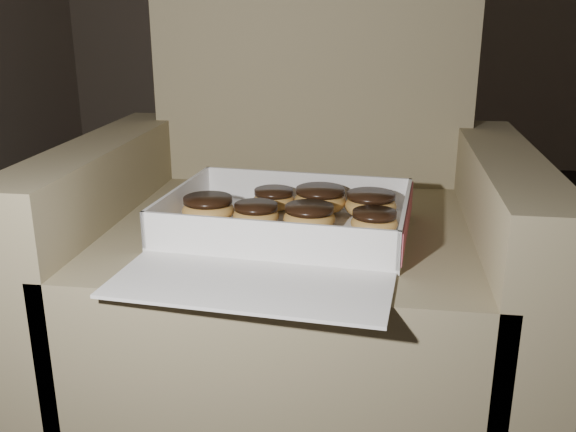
# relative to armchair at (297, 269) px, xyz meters

# --- Properties ---
(armchair) EXTENTS (0.83, 0.70, 0.87)m
(armchair) POSITION_rel_armchair_xyz_m (0.00, 0.00, 0.00)
(armchair) COLOR #847854
(armchair) RESTS_ON floor
(bakery_box) EXTENTS (0.43, 0.49, 0.07)m
(bakery_box) POSITION_rel_armchair_xyz_m (-0.00, -0.15, 0.13)
(bakery_box) COLOR white
(bakery_box) RESTS_ON armchair
(donut_a) EXTENTS (0.08, 0.08, 0.04)m
(donut_a) POSITION_rel_armchair_xyz_m (-0.05, -0.11, 0.14)
(donut_a) COLOR #DF9F4E
(donut_a) RESTS_ON bakery_box
(donut_b) EXTENTS (0.09, 0.09, 0.04)m
(donut_b) POSITION_rel_armchair_xyz_m (-0.14, -0.11, 0.15)
(donut_b) COLOR #DF9F4E
(donut_b) RESTS_ON bakery_box
(donut_c) EXTENTS (0.08, 0.08, 0.04)m
(donut_c) POSITION_rel_armchair_xyz_m (0.14, -0.12, 0.14)
(donut_c) COLOR #DF9F4E
(donut_c) RESTS_ON bakery_box
(donut_d) EXTENTS (0.09, 0.09, 0.04)m
(donut_d) POSITION_rel_armchair_xyz_m (0.04, -0.12, 0.15)
(donut_d) COLOR #DF9F4E
(donut_d) RESTS_ON bakery_box
(donut_e) EXTENTS (0.09, 0.09, 0.05)m
(donut_e) POSITION_rel_armchair_xyz_m (0.05, -0.03, 0.15)
(donut_e) COLOR #DF9F4E
(donut_e) RESTS_ON bakery_box
(donut_f) EXTENTS (0.09, 0.09, 0.05)m
(donut_f) POSITION_rel_armchair_xyz_m (0.14, -0.04, 0.15)
(donut_f) COLOR #DF9F4E
(donut_f) RESTS_ON bakery_box
(donut_g) EXTENTS (0.08, 0.08, 0.04)m
(donut_g) POSITION_rel_armchair_xyz_m (-0.04, -0.02, 0.14)
(donut_g) COLOR #DF9F4E
(donut_g) RESTS_ON bakery_box
(crumb_a) EXTENTS (0.01, 0.01, 0.00)m
(crumb_a) POSITION_rel_armchair_xyz_m (-0.14, -0.12, 0.13)
(crumb_a) COLOR black
(crumb_a) RESTS_ON bakery_box
(crumb_b) EXTENTS (0.01, 0.01, 0.00)m
(crumb_b) POSITION_rel_armchair_xyz_m (0.07, -0.17, 0.13)
(crumb_b) COLOR black
(crumb_b) RESTS_ON bakery_box
(crumb_c) EXTENTS (0.01, 0.01, 0.00)m
(crumb_c) POSITION_rel_armchair_xyz_m (0.12, -0.24, 0.13)
(crumb_c) COLOR black
(crumb_c) RESTS_ON bakery_box
(crumb_d) EXTENTS (0.01, 0.01, 0.00)m
(crumb_d) POSITION_rel_armchair_xyz_m (-0.16, -0.22, 0.13)
(crumb_d) COLOR black
(crumb_d) RESTS_ON bakery_box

